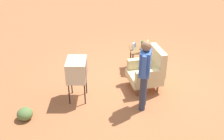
{
  "coord_description": "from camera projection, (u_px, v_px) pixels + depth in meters",
  "views": [
    {
      "loc": [
        6.1,
        -1.15,
        3.85
      ],
      "look_at": [
        0.42,
        -0.79,
        0.65
      ],
      "focal_mm": 44.17,
      "sensor_mm": 36.0,
      "label": 1
    }
  ],
  "objects": [
    {
      "name": "ground_plane",
      "position": [
        141.0,
        83.0,
        7.26
      ],
      "size": [
        60.0,
        60.0,
        0.0
      ],
      "primitive_type": "plane",
      "color": "#A05B38"
    },
    {
      "name": "armchair",
      "position": [
        148.0,
        70.0,
        6.83
      ],
      "size": [
        0.9,
        0.91,
        1.06
      ],
      "color": "brown",
      "rests_on": "ground"
    },
    {
      "name": "side_table",
      "position": [
        140.0,
        52.0,
        7.65
      ],
      "size": [
        0.56,
        0.56,
        0.63
      ],
      "color": "black",
      "rests_on": "ground"
    },
    {
      "name": "tv_on_stand",
      "position": [
        77.0,
        70.0,
        6.26
      ],
      "size": [
        0.62,
        0.48,
        1.03
      ],
      "color": "black",
      "rests_on": "ground"
    },
    {
      "name": "person_standing",
      "position": [
        145.0,
        71.0,
        5.89
      ],
      "size": [
        0.55,
        0.31,
        1.64
      ],
      "color": "#2D3347",
      "rests_on": "ground"
    },
    {
      "name": "bottle_wine_green",
      "position": [
        142.0,
        47.0,
        7.35
      ],
      "size": [
        0.07,
        0.07,
        0.32
      ],
      "primitive_type": "cylinder",
      "color": "#1E5623",
      "rests_on": "side_table"
    },
    {
      "name": "bottle_short_clear",
      "position": [
        134.0,
        46.0,
        7.52
      ],
      "size": [
        0.06,
        0.06,
        0.2
      ],
      "primitive_type": "cylinder",
      "color": "silver",
      "rests_on": "side_table"
    },
    {
      "name": "soda_can_red",
      "position": [
        142.0,
        47.0,
        7.59
      ],
      "size": [
        0.07,
        0.07,
        0.12
      ],
      "primitive_type": "cylinder",
      "color": "red",
      "rests_on": "side_table"
    },
    {
      "name": "soda_can_blue",
      "position": [
        135.0,
        45.0,
        7.7
      ],
      "size": [
        0.07,
        0.07,
        0.12
      ],
      "primitive_type": "cylinder",
      "color": "blue",
      "rests_on": "side_table"
    },
    {
      "name": "flower_vase",
      "position": [
        147.0,
        44.0,
        7.56
      ],
      "size": [
        0.15,
        0.1,
        0.27
      ],
      "color": "silver",
      "rests_on": "side_table"
    },
    {
      "name": "shrub_far",
      "position": [
        25.0,
        114.0,
        5.91
      ],
      "size": [
        0.34,
        0.34,
        0.26
      ],
      "primitive_type": "ellipsoid",
      "color": "#516B38",
      "rests_on": "ground"
    }
  ]
}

